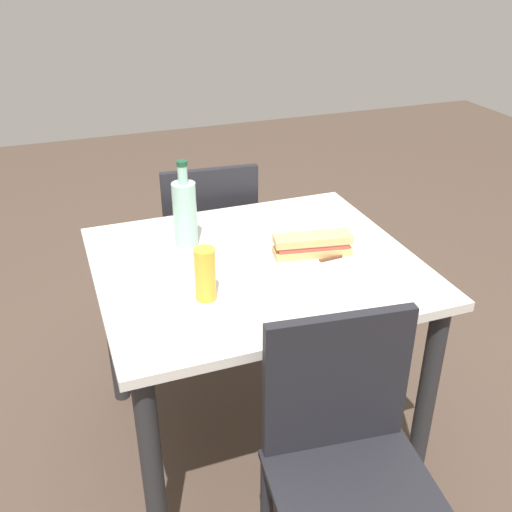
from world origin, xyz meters
name	(u,v)px	position (x,y,z in m)	size (l,w,h in m)	color
ground_plane	(256,432)	(0.00, 0.00, 0.00)	(8.00, 8.00, 0.00)	#47382D
dining_table	(256,293)	(0.00, 0.00, 0.62)	(1.00, 0.88, 0.74)	beige
chair_far	(347,460)	(-0.01, 0.63, 0.50)	(0.44, 0.44, 0.86)	black
chair_near	(208,243)	(-0.01, -0.63, 0.50)	(0.43, 0.43, 0.86)	black
plate_near	(312,256)	(-0.18, 0.04, 0.74)	(0.25, 0.25, 0.01)	white
baguette_sandwich_near	(312,245)	(-0.18, 0.04, 0.78)	(0.26, 0.11, 0.07)	tan
knife_near	(320,261)	(-0.18, 0.10, 0.75)	(0.18, 0.02, 0.01)	silver
water_bottle	(185,212)	(0.18, -0.19, 0.85)	(0.08, 0.08, 0.29)	#99C6B7
beer_glass	(205,274)	(0.21, 0.15, 0.81)	(0.06, 0.06, 0.16)	gold
paper_napkin	(336,219)	(-0.38, -0.20, 0.74)	(0.14, 0.14, 0.00)	white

